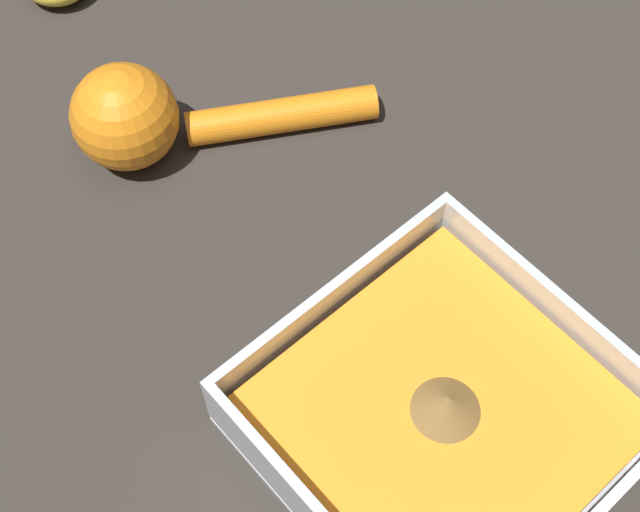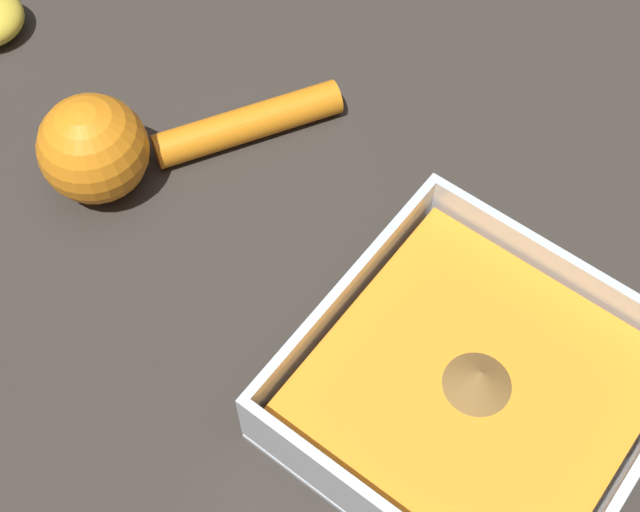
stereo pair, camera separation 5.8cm
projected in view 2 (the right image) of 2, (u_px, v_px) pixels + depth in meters
name	position (u px, v px, depth m)	size (l,w,h in m)	color
ground_plane	(499.00, 453.00, 0.54)	(4.00, 4.00, 0.00)	#332D28
square_dish	(472.00, 396.00, 0.54)	(0.20, 0.20, 0.06)	silver
lemon_squeezer	(124.00, 142.00, 0.62)	(0.14, 0.20, 0.08)	orange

